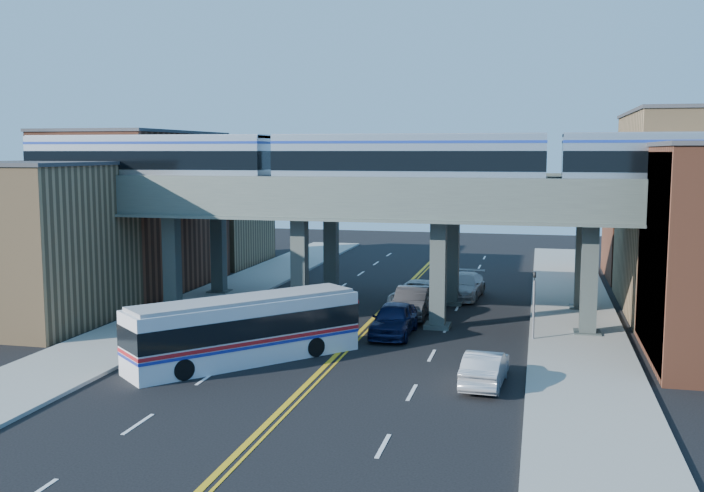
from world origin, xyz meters
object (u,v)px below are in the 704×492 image
(traffic_signal, at_px, (534,298))
(transit_bus, at_px, (245,330))
(car_parked_curb, at_px, (485,368))
(transit_train, at_px, (407,161))
(car_lane_d, at_px, (464,286))
(stop_sign, at_px, (352,311))
(car_lane_b, at_px, (412,303))
(car_lane_a, at_px, (394,319))
(car_lane_c, at_px, (418,294))

(traffic_signal, height_order, transit_bus, traffic_signal)
(car_parked_curb, bearing_deg, transit_train, -59.65)
(transit_bus, xyz_separation_m, car_lane_d, (8.40, 18.54, -0.67))
(transit_train, xyz_separation_m, car_lane_d, (2.34, 9.43, -8.40))
(stop_sign, distance_m, transit_bus, 5.83)
(stop_sign, relative_size, transit_bus, 0.26)
(car_lane_b, distance_m, car_parked_curb, 13.75)
(transit_train, bearing_deg, car_parked_curb, -63.66)
(traffic_signal, xyz_separation_m, transit_bus, (-13.03, -7.11, -0.81))
(car_lane_b, bearing_deg, transit_bus, -118.60)
(traffic_signal, distance_m, car_lane_d, 12.42)
(transit_bus, bearing_deg, car_lane_b, 13.72)
(transit_bus, relative_size, car_lane_b, 1.90)
(transit_train, height_order, car_parked_curb, transit_train)
(transit_train, xyz_separation_m, transit_bus, (-6.06, -9.11, -7.73))
(transit_train, relative_size, car_parked_curb, 10.29)
(transit_train, height_order, stop_sign, transit_train)
(car_lane_a, relative_size, car_lane_b, 0.96)
(car_lane_b, xyz_separation_m, car_parked_curb, (5.16, -12.75, -0.14))
(stop_sign, bearing_deg, transit_train, 68.89)
(car_parked_curb, bearing_deg, car_lane_d, -78.07)
(stop_sign, distance_m, car_lane_b, 7.76)
(car_lane_b, bearing_deg, stop_sign, -105.21)
(stop_sign, height_order, car_lane_c, stop_sign)
(transit_bus, height_order, car_lane_d, transit_bus)
(transit_train, distance_m, car_lane_d, 12.84)
(car_lane_c, relative_size, car_parked_curb, 1.33)
(car_lane_a, xyz_separation_m, car_parked_curb, (5.35, -7.91, -0.14))
(traffic_signal, distance_m, car_lane_b, 8.48)
(traffic_signal, xyz_separation_m, car_lane_b, (-7.05, 4.49, -1.42))
(car_lane_b, relative_size, car_lane_d, 0.95)
(stop_sign, relative_size, car_lane_b, 0.49)
(car_lane_b, distance_m, car_lane_c, 2.99)
(car_parked_curb, bearing_deg, transit_bus, -1.86)
(stop_sign, bearing_deg, car_lane_c, 80.63)
(transit_bus, xyz_separation_m, car_lane_c, (5.86, 14.59, -0.66))
(traffic_signal, height_order, car_parked_curb, traffic_signal)
(car_lane_d, bearing_deg, traffic_signal, -63.13)
(transit_train, height_order, car_lane_b, transit_train)
(car_parked_curb, bearing_deg, car_lane_b, -63.95)
(traffic_signal, relative_size, transit_bus, 0.41)
(transit_train, distance_m, car_lane_b, 8.70)
(transit_train, height_order, car_lane_d, transit_train)
(traffic_signal, distance_m, car_lane_a, 7.39)
(traffic_signal, distance_m, car_lane_c, 10.47)
(transit_bus, height_order, car_lane_a, transit_bus)
(transit_bus, xyz_separation_m, car_parked_curb, (11.14, -1.15, -0.75))
(transit_bus, relative_size, car_parked_curb, 2.26)
(transit_train, bearing_deg, stop_sign, -111.11)
(traffic_signal, relative_size, car_lane_b, 0.77)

